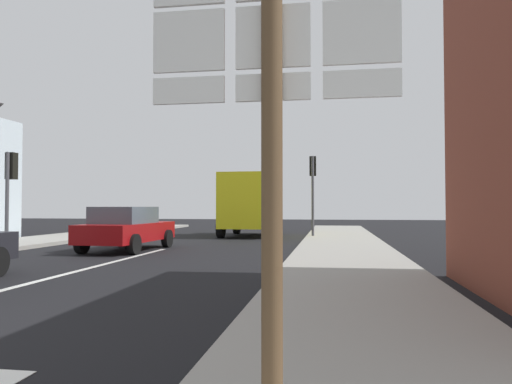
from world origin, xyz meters
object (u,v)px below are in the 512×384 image
route_sign_post (272,128)px  traffic_light_far_right (313,178)px  sedan_far (127,228)px  traffic_light_near_left (10,178)px  delivery_truck (250,203)px

route_sign_post → traffic_light_far_right: traffic_light_far_right is taller
sedan_far → traffic_light_near_left: 4.24m
delivery_truck → route_sign_post: size_ratio=1.58×
sedan_far → delivery_truck: bearing=71.2°
delivery_truck → traffic_light_far_right: (3.16, -1.29, 1.16)m
sedan_far → delivery_truck: 8.73m
sedan_far → route_sign_post: 13.80m
traffic_light_far_right → sedan_far: bearing=-130.7°
sedan_far → traffic_light_near_left: size_ratio=1.30×
route_sign_post → traffic_light_near_left: bearing=131.9°
route_sign_post → traffic_light_far_right: bearing=91.4°
route_sign_post → traffic_light_near_left: 15.38m
traffic_light_far_right → traffic_light_near_left: bearing=-142.0°
sedan_far → traffic_light_far_right: (5.96, 6.94, 2.05)m
delivery_truck → traffic_light_near_left: (-6.63, -8.93, 0.79)m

